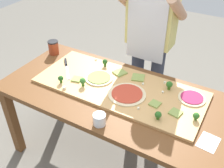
% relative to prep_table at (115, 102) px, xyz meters
% --- Properties ---
extents(ground_plane, '(8.00, 8.00, 0.00)m').
position_rel_prep_table_xyz_m(ground_plane, '(0.00, 0.00, -0.66)').
color(ground_plane, '#6B665B').
extents(prep_table, '(1.77, 0.83, 0.76)m').
position_rel_prep_table_xyz_m(prep_table, '(0.00, 0.00, 0.00)').
color(prep_table, brown).
rests_on(prep_table, ground).
extents(cutting_board, '(1.31, 0.54, 0.02)m').
position_rel_prep_table_xyz_m(cutting_board, '(-0.00, 0.07, 0.10)').
color(cutting_board, tan).
rests_on(cutting_board, prep_table).
extents(chefs_knife, '(0.23, 0.25, 0.02)m').
position_rel_prep_table_xyz_m(chefs_knife, '(-0.53, 0.09, 0.12)').
color(chefs_knife, '#B7BABF').
rests_on(chefs_knife, cutting_board).
extents(pizza_whole_tomato_red, '(0.28, 0.28, 0.02)m').
position_rel_prep_table_xyz_m(pizza_whole_tomato_red, '(0.10, -0.00, 0.12)').
color(pizza_whole_tomato_red, beige).
rests_on(pizza_whole_tomato_red, cutting_board).
extents(pizza_whole_beet_magenta, '(0.20, 0.20, 0.02)m').
position_rel_prep_table_xyz_m(pizza_whole_beet_magenta, '(0.53, 0.19, 0.12)').
color(pizza_whole_beet_magenta, beige).
rests_on(pizza_whole_beet_magenta, cutting_board).
extents(pizza_whole_pesto_green, '(0.22, 0.22, 0.02)m').
position_rel_prep_table_xyz_m(pizza_whole_pesto_green, '(-0.19, 0.08, 0.12)').
color(pizza_whole_pesto_green, beige).
rests_on(pizza_whole_pesto_green, cutting_board).
extents(pizza_slice_near_right, '(0.09, 0.09, 0.01)m').
position_rel_prep_table_xyz_m(pizza_slice_near_right, '(-0.33, -0.03, 0.12)').
color(pizza_slice_near_right, '#899E4C').
rests_on(pizza_slice_near_right, cutting_board).
extents(pizza_slice_far_right, '(0.08, 0.08, 0.01)m').
position_rel_prep_table_xyz_m(pizza_slice_far_right, '(0.32, -0.00, 0.12)').
color(pizza_slice_far_right, '#899E4C').
rests_on(pizza_slice_far_right, cutting_board).
extents(pizza_slice_near_left, '(0.09, 0.09, 0.01)m').
position_rel_prep_table_xyz_m(pizza_slice_near_left, '(0.48, -0.02, 0.12)').
color(pizza_slice_near_left, '#899E4C').
rests_on(pizza_slice_near_left, cutting_board).
extents(pizza_slice_center, '(0.12, 0.12, 0.01)m').
position_rel_prep_table_xyz_m(pizza_slice_center, '(-0.08, 0.23, 0.12)').
color(pizza_slice_center, '#899E4C').
rests_on(pizza_slice_center, cutting_board).
extents(pizza_slice_far_left, '(0.12, 0.12, 0.01)m').
position_rel_prep_table_xyz_m(pizza_slice_far_left, '(0.08, 0.24, 0.12)').
color(pizza_slice_far_left, '#899E4C').
rests_on(pizza_slice_far_left, cutting_board).
extents(broccoli_floret_back_mid, '(0.05, 0.05, 0.07)m').
position_rel_prep_table_xyz_m(broccoli_floret_back_mid, '(-0.24, -0.07, 0.16)').
color(broccoli_floret_back_mid, '#3F7220').
rests_on(broccoli_floret_back_mid, cutting_board).
extents(broccoli_floret_front_left, '(0.05, 0.05, 0.06)m').
position_rel_prep_table_xyz_m(broccoli_floret_front_left, '(0.39, -0.13, 0.15)').
color(broccoli_floret_front_left, '#366618').
rests_on(broccoli_floret_front_left, cutting_board).
extents(broccoli_floret_center_right, '(0.04, 0.04, 0.06)m').
position_rel_prep_table_xyz_m(broccoli_floret_center_right, '(-0.42, -0.12, 0.15)').
color(broccoli_floret_center_right, '#2C5915').
rests_on(broccoli_floret_center_right, cutting_board).
extents(broccoli_floret_front_right, '(0.05, 0.05, 0.07)m').
position_rel_prep_table_xyz_m(broccoli_floret_front_right, '(0.35, 0.22, 0.16)').
color(broccoli_floret_front_right, '#366618').
rests_on(broccoli_floret_front_right, cutting_board).
extents(broccoli_floret_center_left, '(0.04, 0.04, 0.05)m').
position_rel_prep_table_xyz_m(broccoli_floret_center_left, '(0.61, -0.01, 0.14)').
color(broccoli_floret_center_left, '#366618').
rests_on(broccoli_floret_center_left, cutting_board).
extents(broccoli_floret_front_mid, '(0.04, 0.04, 0.07)m').
position_rel_prep_table_xyz_m(broccoli_floret_front_mid, '(-0.24, 0.26, 0.15)').
color(broccoli_floret_front_mid, '#2C5915').
rests_on(broccoli_floret_front_mid, cutting_board).
extents(cheese_crumble_a, '(0.02, 0.02, 0.01)m').
position_rel_prep_table_xyz_m(cheese_crumble_a, '(0.32, 0.15, 0.12)').
color(cheese_crumble_a, white).
rests_on(cheese_crumble_a, cutting_board).
extents(cheese_crumble_b, '(0.02, 0.02, 0.01)m').
position_rel_prep_table_xyz_m(cheese_crumble_b, '(0.15, 0.18, 0.12)').
color(cheese_crumble_b, silver).
rests_on(cheese_crumble_b, cutting_board).
extents(cheese_crumble_c, '(0.02, 0.02, 0.01)m').
position_rel_prep_table_xyz_m(cheese_crumble_c, '(-0.37, 0.31, 0.12)').
color(cheese_crumble_c, silver).
rests_on(cheese_crumble_c, cutting_board).
extents(cheese_crumble_d, '(0.02, 0.02, 0.02)m').
position_rel_prep_table_xyz_m(cheese_crumble_d, '(0.29, 0.28, 0.12)').
color(cheese_crumble_d, silver).
rests_on(cheese_crumble_d, cutting_board).
extents(cheese_crumble_e, '(0.02, 0.02, 0.01)m').
position_rel_prep_table_xyz_m(cheese_crumble_e, '(0.24, -0.10, 0.12)').
color(cheese_crumble_e, silver).
rests_on(cheese_crumble_e, cutting_board).
extents(cheese_crumble_f, '(0.03, 0.03, 0.02)m').
position_rel_prep_table_xyz_m(cheese_crumble_f, '(-0.34, -0.17, 0.12)').
color(cheese_crumble_f, silver).
rests_on(cheese_crumble_f, cutting_board).
extents(flour_cup, '(0.08, 0.08, 0.08)m').
position_rel_prep_table_xyz_m(flour_cup, '(0.07, -0.34, 0.13)').
color(flour_cup, white).
rests_on(flour_cup, prep_table).
extents(sauce_jar, '(0.09, 0.09, 0.13)m').
position_rel_prep_table_xyz_m(sauce_jar, '(-0.79, 0.24, 0.16)').
color(sauce_jar, '#99381E').
rests_on(sauce_jar, prep_table).
extents(recipe_note, '(0.13, 0.16, 0.00)m').
position_rel_prep_table_xyz_m(recipe_note, '(0.73, -0.14, 0.09)').
color(recipe_note, white).
rests_on(recipe_note, prep_table).
extents(cook_center, '(0.54, 0.39, 1.67)m').
position_rel_prep_table_xyz_m(cook_center, '(0.01, 0.61, 0.33)').
color(cook_center, '#333847').
rests_on(cook_center, ground).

